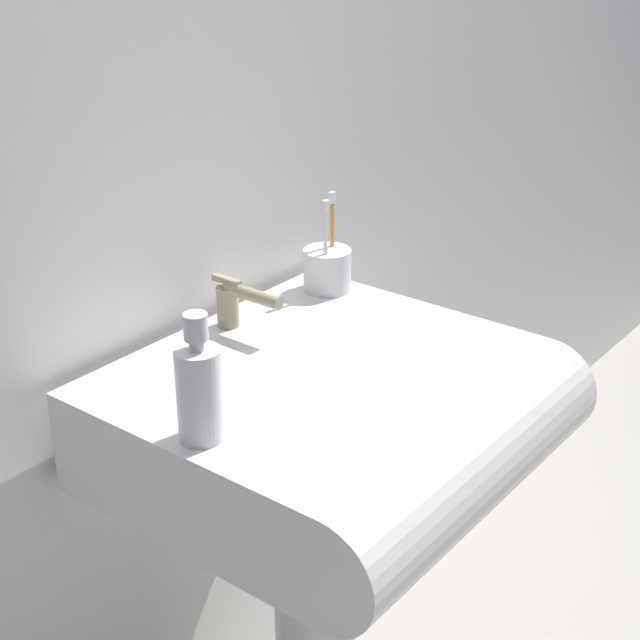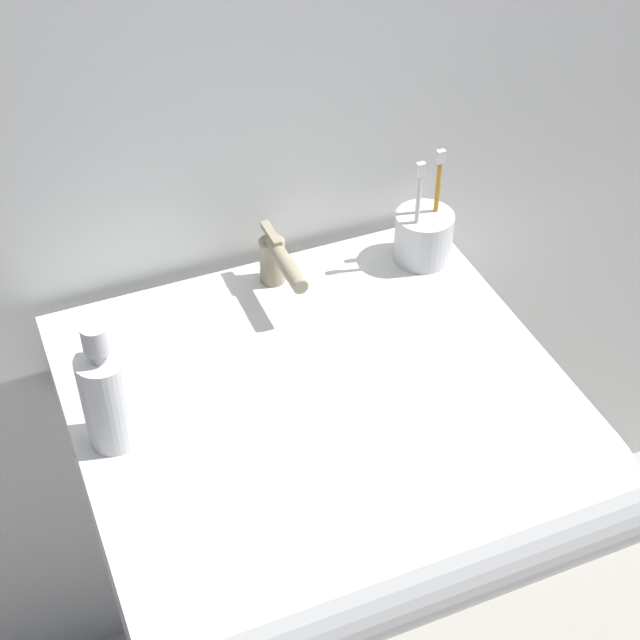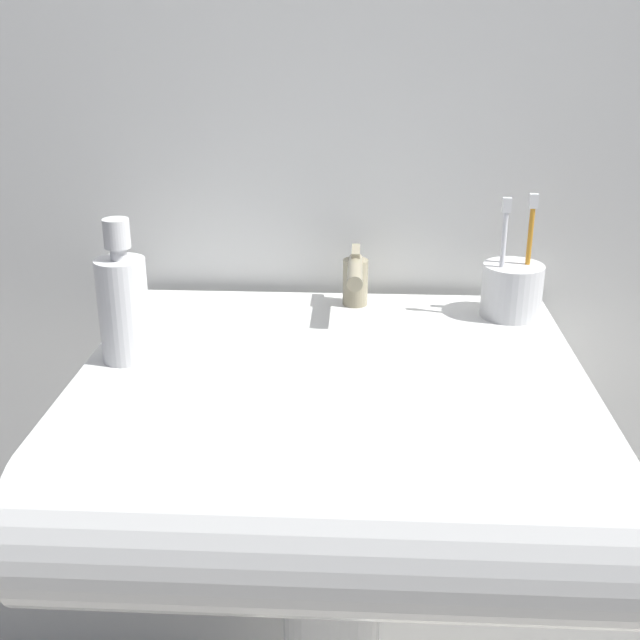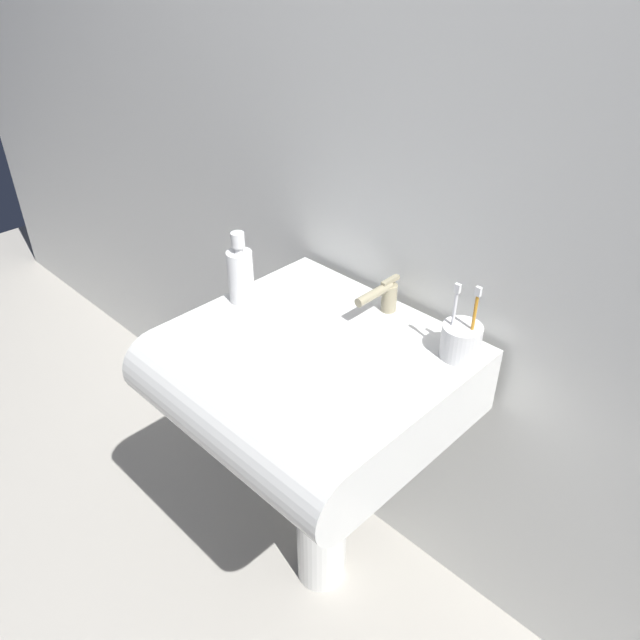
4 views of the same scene
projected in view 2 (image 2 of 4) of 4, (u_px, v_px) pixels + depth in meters
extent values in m
cube|color=silver|center=(220.00, 25.00, 1.25)|extent=(5.00, 0.05, 2.40)
cylinder|color=white|center=(311.00, 594.00, 1.61)|extent=(0.14, 0.14, 0.68)
cube|color=white|center=(309.00, 417.00, 1.33)|extent=(0.62, 0.50, 0.17)
cylinder|color=white|center=(389.00, 560.00, 1.16)|extent=(0.62, 0.17, 0.17)
cylinder|color=tan|center=(272.00, 261.00, 1.40)|extent=(0.04, 0.04, 0.07)
cylinder|color=tan|center=(286.00, 264.00, 1.34)|extent=(0.02, 0.11, 0.02)
cube|color=tan|center=(271.00, 234.00, 1.37)|extent=(0.01, 0.06, 0.01)
cylinder|color=white|center=(423.00, 237.00, 1.44)|extent=(0.09, 0.09, 0.08)
cylinder|color=white|center=(417.00, 217.00, 1.39)|extent=(0.01, 0.01, 0.14)
cube|color=white|center=(421.00, 169.00, 1.34)|extent=(0.01, 0.01, 0.02)
cylinder|color=orange|center=(436.00, 205.00, 1.42)|extent=(0.01, 0.01, 0.14)
cube|color=white|center=(441.00, 157.00, 1.36)|extent=(0.01, 0.01, 0.02)
cylinder|color=white|center=(108.00, 400.00, 1.15)|extent=(0.06, 0.06, 0.13)
cylinder|color=silver|center=(99.00, 355.00, 1.10)|extent=(0.02, 0.02, 0.01)
cylinder|color=silver|center=(96.00, 338.00, 1.08)|extent=(0.03, 0.03, 0.04)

